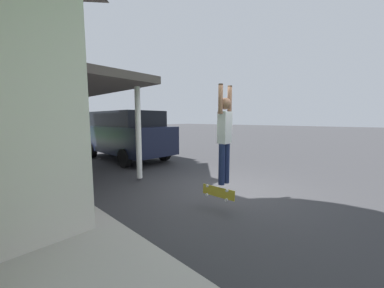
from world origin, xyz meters
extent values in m
plane|color=#333335|center=(0.00, 0.00, 0.00)|extent=(120.00, 120.00, 0.00)
cube|color=#ADA89E|center=(-3.60, 6.00, 0.05)|extent=(1.80, 80.00, 0.10)
cube|color=#5B514C|center=(-1.97, 4.47, 2.88)|extent=(2.60, 5.87, 0.20)
cylinder|color=silver|center=(-0.87, 2.37, 1.43)|extent=(0.16, 0.16, 2.70)
cube|color=black|center=(0.72, 5.88, 0.96)|extent=(2.03, 4.99, 1.16)
cube|color=black|center=(0.72, 6.00, 1.87)|extent=(1.86, 3.89, 0.66)
cylinder|color=black|center=(-0.25, 7.42, 0.36)|extent=(0.24, 0.72, 0.72)
cylinder|color=black|center=(1.70, 7.42, 0.36)|extent=(0.24, 0.72, 0.72)
cylinder|color=black|center=(-0.25, 4.33, 0.36)|extent=(0.24, 0.72, 0.72)
cylinder|color=black|center=(1.70, 4.33, 0.36)|extent=(0.24, 0.72, 0.72)
cube|color=silver|center=(-0.88, 19.55, 0.58)|extent=(1.82, 4.22, 0.74)
cube|color=black|center=(-0.88, 19.44, 1.18)|extent=(1.60, 2.20, 0.45)
cylinder|color=black|center=(-1.76, 20.82, 0.34)|extent=(0.20, 0.68, 0.68)
cylinder|color=black|center=(0.00, 20.82, 0.34)|extent=(0.20, 0.68, 0.68)
cylinder|color=black|center=(-1.76, 18.28, 0.34)|extent=(0.20, 0.68, 0.68)
cylinder|color=black|center=(0.00, 18.28, 0.34)|extent=(0.20, 0.68, 0.68)
cylinder|color=#192347|center=(-0.82, -0.58, 0.92)|extent=(0.13, 0.13, 0.85)
cylinder|color=#192347|center=(-0.65, -0.58, 0.92)|extent=(0.13, 0.13, 0.85)
cube|color=silver|center=(-0.74, -0.58, 1.67)|extent=(0.25, 0.20, 0.65)
sphere|color=brown|center=(-0.74, -0.58, 2.16)|extent=(0.24, 0.24, 0.24)
cylinder|color=brown|center=(-0.90, -0.58, 2.24)|extent=(0.09, 0.09, 0.58)
cylinder|color=brown|center=(-0.58, -0.58, 2.24)|extent=(0.09, 0.09, 0.58)
cube|color=#A89323|center=(-0.87, -0.54, 0.33)|extent=(0.08, 0.77, 0.21)
cylinder|color=silver|center=(-0.94, -0.30, 0.43)|extent=(0.03, 0.06, 0.06)
cylinder|color=silver|center=(-0.95, -0.30, 0.24)|extent=(0.03, 0.06, 0.06)
cylinder|color=silver|center=(-0.91, -0.78, 0.43)|extent=(0.03, 0.06, 0.06)
cylinder|color=silver|center=(-0.92, -0.78, 0.24)|extent=(0.03, 0.06, 0.06)
camera|label=1|loc=(-4.39, -3.08, 1.84)|focal=20.00mm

